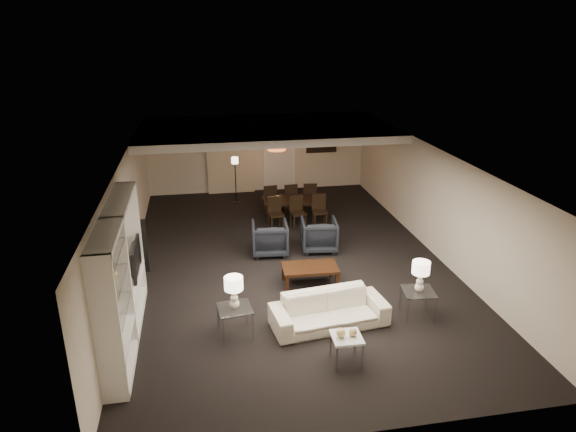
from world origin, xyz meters
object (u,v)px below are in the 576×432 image
at_px(armchair_left, 270,238).
at_px(floor_lamp, 236,180).
at_px(table_lamp_right, 420,277).
at_px(vase_amber, 111,273).
at_px(vase_blue, 112,315).
at_px(chair_nm, 298,212).
at_px(chair_fl, 269,198).
at_px(side_table_left, 235,321).
at_px(marble_table, 346,349).
at_px(pendant_light, 277,146).
at_px(dining_table, 293,209).
at_px(sofa, 329,310).
at_px(floor_speaker, 144,246).
at_px(chair_nr, 320,211).
at_px(chair_fr, 309,196).
at_px(table_lamp_left, 234,293).
at_px(television, 130,259).
at_px(chair_fm, 289,197).
at_px(armchair_right, 319,235).
at_px(coffee_table, 310,275).
at_px(chair_nl, 276,214).
at_px(side_table_right, 417,304).

height_order(armchair_left, floor_lamp, floor_lamp).
bearing_deg(table_lamp_right, floor_lamp, 111.21).
height_order(armchair_left, vase_amber, vase_amber).
height_order(vase_blue, chair_nm, vase_blue).
relative_size(vase_blue, chair_fl, 0.19).
distance_m(side_table_left, marble_table, 2.03).
distance_m(pendant_light, dining_table, 1.88).
bearing_deg(sofa, floor_speaker, 133.06).
bearing_deg(chair_nr, vase_amber, -127.41).
bearing_deg(chair_fr, table_lamp_left, 72.06).
bearing_deg(television, chair_nr, -51.61).
height_order(chair_nr, chair_fm, same).
bearing_deg(side_table_left, marble_table, -32.91).
distance_m(armchair_right, floor_speaker, 4.07).
distance_m(sofa, floor_lamp, 7.26).
relative_size(marble_table, television, 0.46).
bearing_deg(television, table_lamp_left, -124.21).
relative_size(coffee_table, vase_amber, 6.46).
bearing_deg(armchair_right, armchair_left, 6.92).
bearing_deg(side_table_left, chair_fr, 66.28).
bearing_deg(chair_fr, table_lamp_right, 102.45).
bearing_deg(pendant_light, vase_blue, -116.46).
relative_size(armchair_right, television, 0.82).
relative_size(pendant_light, vase_amber, 2.92).
bearing_deg(chair_fm, coffee_table, 79.52).
distance_m(armchair_left, table_lamp_right, 4.05).
distance_m(armchair_left, vase_amber, 5.01).
height_order(armchair_right, side_table_left, armchair_right).
height_order(sofa, chair_nl, chair_nl).
xyz_separation_m(marble_table, chair_fr, (0.99, 7.21, 0.20)).
bearing_deg(chair_nm, floor_lamp, 115.25).
relative_size(floor_speaker, chair_nr, 1.39).
bearing_deg(chair_fm, chair_nl, 59.63).
xyz_separation_m(side_table_left, chair_nr, (2.69, 4.81, 0.17)).
distance_m(chair_nm, chair_fl, 1.43).
bearing_deg(chair_nm, coffee_table, -103.52).
relative_size(side_table_left, side_table_right, 1.00).
distance_m(marble_table, television, 4.31).
relative_size(sofa, chair_nl, 2.41).
distance_m(dining_table, chair_fl, 0.90).
bearing_deg(floor_lamp, vase_amber, -107.77).
distance_m(coffee_table, marble_table, 2.70).
bearing_deg(chair_nr, table_lamp_right, -78.72).
bearing_deg(chair_nl, vase_amber, -128.27).
relative_size(pendant_light, chair_fm, 0.60).
bearing_deg(chair_nr, chair_nl, -177.17).
height_order(television, chair_fl, television).
bearing_deg(chair_nr, sofa, -98.74).
xyz_separation_m(sofa, floor_lamp, (-1.08, 7.16, 0.41)).
relative_size(armchair_left, table_lamp_left, 1.44).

